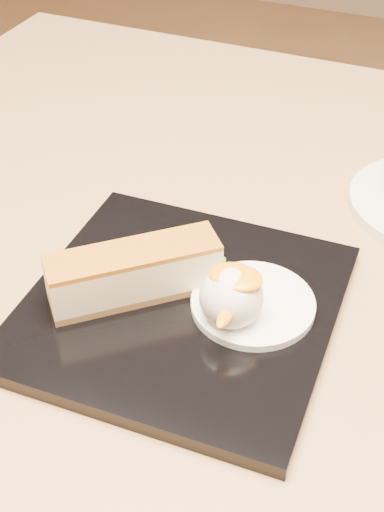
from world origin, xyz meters
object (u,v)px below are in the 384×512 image
at_px(cheesecake, 134,273).
at_px(ice_cream_scoop, 231,297).
at_px(table, 190,371).
at_px(dessert_plate, 181,307).

bearing_deg(cheesecake, ice_cream_scoop, -41.68).
xyz_separation_m(table, cheesecake, (-0.01, -0.08, 0.19)).
bearing_deg(dessert_plate, table, 108.76).
bearing_deg(ice_cream_scoop, table, 128.94).
bearing_deg(table, dessert_plate, -71.24).
bearing_deg(dessert_plate, cheesecake, -171.87).
relative_size(table, ice_cream_scoop, 17.83).
bearing_deg(cheesecake, dessert_plate, -33.55).
height_order(dessert_plate, cheesecake, cheesecake).
xyz_separation_m(table, ice_cream_scoop, (0.07, -0.08, 0.19)).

